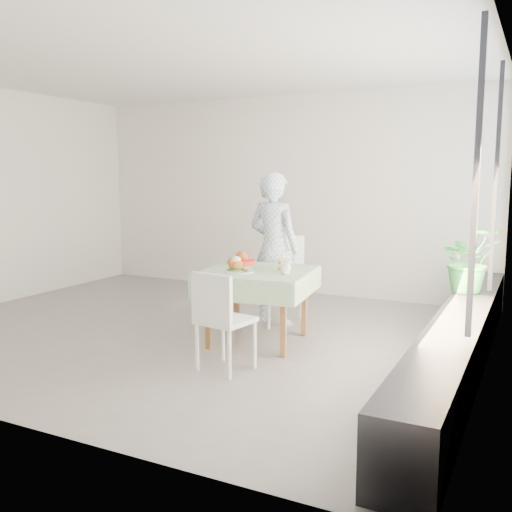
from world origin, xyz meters
The scene contains 15 objects.
floor centered at (0.00, 0.00, 0.00)m, with size 6.00×6.00×0.00m, color #63605E.
ceiling centered at (0.00, 0.00, 2.80)m, with size 6.00×6.00×0.00m, color white.
wall_back centered at (0.00, 2.50, 1.40)m, with size 6.00×0.02×2.80m, color silver.
wall_right centered at (3.00, 0.00, 1.40)m, with size 0.02×5.00×2.80m, color silver.
window_pane centered at (2.97, 0.00, 1.65)m, with size 0.01×4.80×2.18m, color #D1E0F9.
window_ledge centered at (2.80, 0.00, 0.25)m, with size 0.40×4.80×0.50m, color black.
cafe_table centered at (0.86, -0.02, 0.46)m, with size 1.16×1.16×0.74m.
chair_far centered at (0.81, 0.76, 0.31)m, with size 0.63×0.63×0.99m.
chair_near centered at (0.98, -0.91, 0.27)m, with size 0.47×0.47×0.88m.
diner centered at (0.69, 0.71, 0.86)m, with size 0.63×0.41×1.73m, color #81ADCE.
main_dish centered at (0.73, -0.23, 0.79)m, with size 0.31×0.31×0.16m.
juice_cup_orange centered at (1.07, 0.08, 0.80)m, with size 0.09×0.09×0.25m.
juice_cup_lemonade centered at (1.19, -0.10, 0.81)m, with size 0.10×0.10×0.28m.
second_dish centered at (0.54, 0.23, 0.78)m, with size 0.29×0.29×0.14m.
potted_plant centered at (2.73, 1.02, 0.83)m, with size 0.59×0.51×0.66m, color #277631.
Camera 1 is at (3.36, -5.06, 1.69)m, focal length 40.00 mm.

